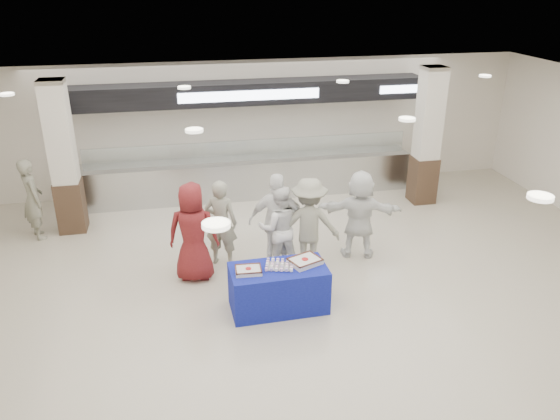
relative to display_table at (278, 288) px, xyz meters
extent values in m
plane|color=beige|center=(0.29, -0.37, -0.38)|extent=(14.00, 14.00, 0.00)
cube|color=#B7BABE|center=(0.29, 5.03, 0.08)|extent=(8.00, 0.80, 0.90)
cube|color=#B7BABE|center=(0.29, 5.03, 0.55)|extent=(8.00, 0.85, 0.04)
cube|color=white|center=(0.29, 4.73, 0.88)|extent=(7.60, 0.02, 0.50)
cube|color=black|center=(0.29, 5.03, 2.17)|extent=(8.40, 0.70, 0.50)
cube|color=white|center=(0.29, 4.67, 2.17)|extent=(3.20, 0.03, 0.22)
cube|color=white|center=(4.09, 4.67, 2.17)|extent=(1.40, 0.03, 0.18)
cube|color=#362518|center=(-3.71, 3.83, 0.18)|extent=(0.55, 0.55, 1.10)
cube|color=beige|center=(-3.71, 3.83, 1.78)|extent=(0.50, 0.50, 2.10)
cube|color=#362518|center=(4.29, 3.83, 0.18)|extent=(0.55, 0.55, 1.10)
cube|color=beige|center=(4.29, 3.83, 1.78)|extent=(0.50, 0.50, 2.10)
cube|color=#152297|center=(0.00, 0.00, 0.00)|extent=(1.57, 0.82, 0.75)
cube|color=silver|center=(-0.49, -0.04, 0.41)|extent=(0.43, 0.34, 0.06)
cube|color=#462014|center=(-0.49, -0.04, 0.45)|extent=(0.43, 0.34, 0.02)
cylinder|color=#AE1918|center=(-0.49, -0.04, 0.44)|extent=(0.10, 0.10, 0.01)
cube|color=silver|center=(0.45, 0.06, 0.41)|extent=(0.59, 0.54, 0.08)
cube|color=#462014|center=(0.45, 0.06, 0.46)|extent=(0.59, 0.54, 0.02)
cylinder|color=#AE1918|center=(0.45, 0.06, 0.46)|extent=(0.14, 0.14, 0.01)
cube|color=#A7A7AC|center=(0.03, 0.03, 0.38)|extent=(0.46, 0.39, 0.01)
imported|color=maroon|center=(-1.27, 1.26, 0.53)|extent=(0.98, 0.72, 1.82)
imported|color=gray|center=(-0.74, 1.71, 0.46)|extent=(0.71, 0.59, 1.67)
imported|color=white|center=(0.29, 1.34, 0.44)|extent=(0.82, 0.65, 1.63)
imported|color=white|center=(0.27, 1.40, 0.54)|extent=(1.15, 0.68, 1.83)
imported|color=gray|center=(0.81, 1.22, 0.51)|extent=(1.26, 0.89, 1.77)
imported|color=white|center=(1.88, 1.50, 0.49)|extent=(1.69, 0.95, 1.73)
imported|color=gray|center=(-4.38, 3.62, 0.48)|extent=(0.64, 0.74, 1.70)
camera|label=1|loc=(-1.51, -7.46, 4.70)|focal=35.00mm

